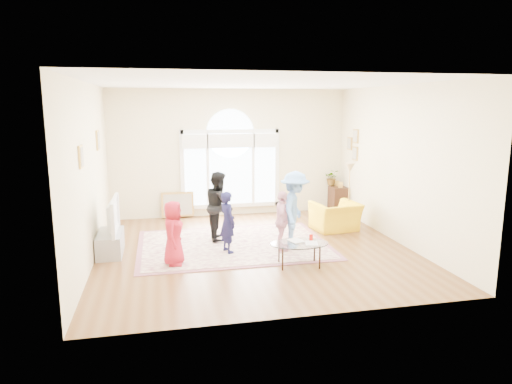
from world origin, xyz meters
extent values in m
plane|color=brown|center=(0.00, 0.00, 0.00)|extent=(6.00, 6.00, 0.00)
plane|color=beige|center=(0.00, 3.00, 1.60)|extent=(6.00, 0.00, 6.00)
plane|color=beige|center=(0.00, -3.00, 1.60)|extent=(6.00, 0.00, 6.00)
plane|color=beige|center=(-3.00, 0.00, 1.60)|extent=(0.00, 6.00, 6.00)
plane|color=beige|center=(3.00, 0.00, 1.60)|extent=(0.00, 6.00, 6.00)
plane|color=white|center=(0.00, 0.00, 3.20)|extent=(6.00, 6.00, 0.00)
cube|color=white|center=(0.00, 2.96, 0.25)|extent=(2.50, 0.08, 0.10)
cube|color=white|center=(0.00, 2.96, 2.15)|extent=(2.50, 0.08, 0.10)
cube|color=white|center=(-1.22, 2.96, 1.20)|extent=(0.10, 0.08, 2.00)
cube|color=white|center=(1.22, 2.96, 1.20)|extent=(0.10, 0.08, 2.00)
cube|color=#C6E2FF|center=(-0.90, 2.96, 1.20)|extent=(0.55, 0.02, 1.80)
cube|color=#C6E2FF|center=(0.90, 2.96, 1.20)|extent=(0.55, 0.02, 1.80)
cube|color=#C6E2FF|center=(0.00, 2.96, 1.20)|extent=(1.10, 0.02, 1.80)
cylinder|color=#C6E2FF|center=(0.00, 2.96, 2.10)|extent=(1.20, 0.02, 1.20)
cube|color=white|center=(-0.59, 2.95, 1.20)|extent=(0.07, 0.04, 1.80)
cube|color=white|center=(0.59, 2.95, 1.20)|extent=(0.07, 0.04, 1.80)
cube|color=white|center=(-0.90, 2.88, 1.92)|extent=(0.65, 0.12, 0.35)
cube|color=white|center=(0.00, 2.88, 1.92)|extent=(1.20, 0.12, 0.35)
cube|color=white|center=(0.90, 2.88, 1.92)|extent=(0.65, 0.12, 0.35)
cube|color=tan|center=(-2.98, 1.30, 2.10)|extent=(0.03, 0.34, 0.40)
cube|color=#ADA38E|center=(-2.96, 1.30, 2.10)|extent=(0.01, 0.28, 0.34)
cube|color=tan|center=(-2.98, -0.90, 2.00)|extent=(0.03, 0.30, 0.36)
cube|color=#ADA38E|center=(-2.96, -0.90, 2.00)|extent=(0.01, 0.24, 0.30)
cube|color=tan|center=(2.98, 2.05, 2.05)|extent=(0.03, 0.28, 0.34)
cube|color=#ADA38E|center=(2.96, 2.05, 2.05)|extent=(0.01, 0.22, 0.28)
cube|color=tan|center=(2.98, 2.05, 1.62)|extent=(0.03, 0.28, 0.34)
cube|color=#ADA38E|center=(2.96, 2.05, 1.62)|extent=(0.01, 0.22, 0.28)
cube|color=tan|center=(2.98, 2.40, 1.84)|extent=(0.03, 0.26, 0.32)
cube|color=#ADA38E|center=(2.96, 2.40, 1.84)|extent=(0.01, 0.20, 0.26)
cube|color=beige|center=(-0.37, 0.36, 0.01)|extent=(3.60, 2.60, 0.02)
cube|color=#874E59|center=(-0.37, 0.36, 0.01)|extent=(3.80, 2.80, 0.01)
cube|color=#919399|center=(-2.75, 0.30, 0.21)|extent=(0.45, 1.00, 0.42)
imported|color=black|center=(-2.75, 0.30, 0.75)|extent=(0.15, 1.15, 0.66)
cube|color=#4D68D3|center=(-2.66, 0.30, 0.75)|extent=(0.02, 0.94, 0.53)
ellipsoid|color=silver|center=(0.57, -1.10, 0.41)|extent=(1.08, 0.75, 0.02)
cylinder|color=black|center=(0.91, -0.94, 0.20)|extent=(0.03, 0.03, 0.40)
cylinder|color=black|center=(0.26, -0.88, 0.20)|extent=(0.03, 0.03, 0.40)
cylinder|color=black|center=(0.87, -1.31, 0.20)|extent=(0.03, 0.03, 0.40)
cylinder|color=black|center=(0.22, -1.25, 0.20)|extent=(0.03, 0.03, 0.40)
imported|color=#B2A58C|center=(0.43, -1.04, 0.43)|extent=(0.28, 0.34, 0.03)
imported|color=#B2A58C|center=(0.65, -1.18, 0.43)|extent=(0.28, 0.34, 0.02)
cylinder|color=red|center=(0.81, -1.03, 0.48)|extent=(0.07, 0.07, 0.12)
imported|color=yellow|center=(2.09, 1.00, 0.32)|extent=(1.10, 0.99, 0.64)
cube|color=black|center=(2.78, 2.55, 0.35)|extent=(0.40, 0.50, 0.70)
cylinder|color=black|center=(2.45, 1.14, 0.01)|extent=(0.20, 0.20, 0.02)
cylinder|color=#C09146|center=(2.45, 1.14, 0.68)|extent=(0.02, 0.02, 1.35)
cone|color=#CCB284|center=(2.45, 1.14, 1.40)|extent=(0.31, 0.31, 0.22)
cylinder|color=white|center=(2.70, 2.83, 0.35)|extent=(0.20, 0.20, 0.70)
imported|color=#33722D|center=(2.70, 2.83, 0.91)|extent=(0.46, 0.43, 0.42)
cube|color=tan|center=(-1.37, 2.90, 0.00)|extent=(0.80, 0.14, 0.62)
imported|color=#B51B2E|center=(-1.58, -0.60, 0.59)|extent=(0.46, 0.62, 1.14)
imported|color=#16163C|center=(-0.55, -0.11, 0.61)|extent=(0.41, 0.50, 1.18)
imported|color=black|center=(-0.59, 0.78, 0.74)|extent=(0.55, 0.71, 1.44)
imported|color=#F3ACC2|center=(0.49, -0.22, 0.60)|extent=(0.46, 0.73, 1.16)
imported|color=#6A9EE3|center=(0.78, -0.09, 0.78)|extent=(0.91, 1.13, 1.52)
camera|label=1|loc=(-1.79, -8.44, 2.79)|focal=32.00mm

